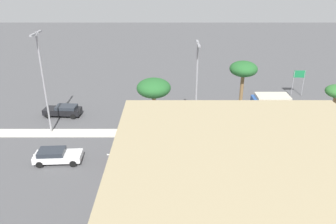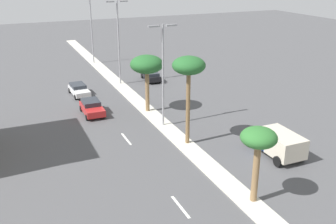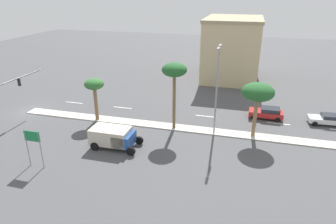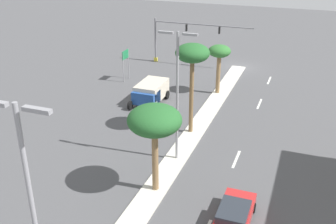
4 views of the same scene
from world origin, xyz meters
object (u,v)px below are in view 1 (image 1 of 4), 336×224
(palm_tree_center, at_px, (154,89))
(street_lamp_far, at_px, (43,77))
(sedan_white_left, at_px, (57,155))
(sedan_black_leading, at_px, (63,110))
(box_truck, at_px, (269,102))
(palm_tree_front, at_px, (243,71))
(street_lamp_trailing, at_px, (197,82))
(sedan_red_inboard, at_px, (134,155))
(directional_road_sign, at_px, (299,77))

(palm_tree_center, distance_m, street_lamp_far, 11.66)
(sedan_white_left, height_order, sedan_black_leading, sedan_black_leading)
(sedan_black_leading, bearing_deg, box_truck, -86.45)
(palm_tree_front, distance_m, sedan_white_left, 20.42)
(box_truck, bearing_deg, sedan_black_leading, 93.55)
(palm_tree_center, height_order, sedan_black_leading, palm_tree_center)
(street_lamp_trailing, relative_size, sedan_black_leading, 2.20)
(sedan_black_leading, relative_size, box_truck, 0.87)
(sedan_red_inboard, height_order, box_truck, box_truck)
(directional_road_sign, bearing_deg, sedan_black_leading, 102.73)
(street_lamp_far, xyz_separation_m, sedan_black_leading, (4.47, -0.12, -5.75))
(sedan_black_leading, bearing_deg, directional_road_sign, -77.27)
(palm_tree_center, bearing_deg, street_lamp_trailing, -89.88)
(street_lamp_far, distance_m, sedan_red_inboard, 13.05)
(palm_tree_center, height_order, sedan_red_inboard, palm_tree_center)
(sedan_red_inboard, bearing_deg, directional_road_sign, -50.57)
(palm_tree_center, bearing_deg, box_truck, -65.91)
(sedan_black_leading, height_order, sedan_red_inboard, sedan_red_inboard)
(palm_tree_center, xyz_separation_m, sedan_red_inboard, (-5.89, 1.67, -4.53))
(box_truck, bearing_deg, street_lamp_far, 103.16)
(directional_road_sign, distance_m, street_lamp_trailing, 19.86)
(street_lamp_far, bearing_deg, palm_tree_center, -91.78)
(sedan_white_left, bearing_deg, palm_tree_front, -71.32)
(street_lamp_trailing, xyz_separation_m, sedan_black_leading, (4.82, 15.97, -5.27))
(sedan_black_leading, bearing_deg, street_lamp_trailing, -106.80)
(street_lamp_trailing, height_order, sedan_black_leading, street_lamp_trailing)
(street_lamp_trailing, xyz_separation_m, street_lamp_far, (0.35, 16.08, 0.48))
(street_lamp_trailing, xyz_separation_m, sedan_red_inboard, (-5.90, 6.16, -5.23))
(palm_tree_center, bearing_deg, sedan_white_left, 122.83)
(street_lamp_trailing, distance_m, sedan_white_left, 15.66)
(palm_tree_center, height_order, street_lamp_trailing, street_lamp_trailing)
(palm_tree_front, distance_m, street_lamp_trailing, 4.98)
(street_lamp_far, distance_m, box_truck, 27.21)
(directional_road_sign, relative_size, box_truck, 0.71)
(directional_road_sign, bearing_deg, sedan_white_left, 121.46)
(sedan_red_inboard, bearing_deg, street_lamp_far, 57.81)
(palm_tree_center, xyz_separation_m, street_lamp_trailing, (0.01, -4.49, 0.71))
(street_lamp_trailing, height_order, sedan_red_inboard, street_lamp_trailing)
(sedan_red_inboard, bearing_deg, sedan_white_left, 89.55)
(directional_road_sign, height_order, sedan_white_left, directional_road_sign)
(directional_road_sign, bearing_deg, palm_tree_center, 120.82)
(palm_tree_center, bearing_deg, palm_tree_front, -87.68)
(palm_tree_front, distance_m, box_truck, 9.86)
(sedan_white_left, bearing_deg, street_lamp_trailing, -66.64)
(directional_road_sign, relative_size, sedan_white_left, 0.84)
(street_lamp_trailing, distance_m, street_lamp_far, 16.10)
(palm_tree_front, distance_m, palm_tree_center, 9.51)
(palm_tree_front, xyz_separation_m, palm_tree_center, (-0.38, 9.33, -1.80))
(directional_road_sign, xyz_separation_m, sedan_black_leading, (-7.11, 31.50, -1.99))
(palm_tree_center, distance_m, box_truck, 16.29)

